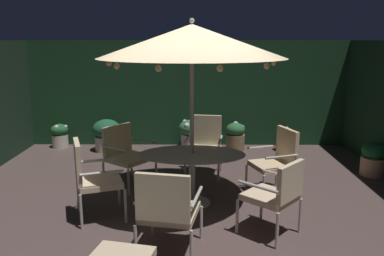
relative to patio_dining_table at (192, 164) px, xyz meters
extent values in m
cube|color=#4E3D3A|center=(-0.12, -0.34, -0.61)|extent=(7.47, 7.80, 0.02)
cube|color=#17371F|center=(-0.12, 3.41, 0.54)|extent=(7.47, 0.30, 2.28)
cylinder|color=#B4B1A4|center=(0.00, 0.00, -0.58)|extent=(0.53, 0.53, 0.03)
cylinder|color=#B4B1A4|center=(0.00, 0.00, -0.23)|extent=(0.09, 0.09, 0.72)
ellipsoid|color=#B3ADA1|center=(0.00, 0.00, 0.14)|extent=(1.49, 0.97, 0.03)
cylinder|color=#B5AFAA|center=(0.00, 0.00, 0.51)|extent=(0.06, 0.06, 2.20)
cone|color=beige|center=(0.00, 0.00, 1.67)|extent=(2.48, 2.48, 0.43)
sphere|color=#B5AFAA|center=(0.00, 0.00, 1.93)|extent=(0.07, 0.07, 0.07)
sphere|color=#F9DB8C|center=(1.08, 0.02, 1.39)|extent=(0.07, 0.07, 0.07)
sphere|color=#F9DB8C|center=(0.87, 0.64, 1.39)|extent=(0.07, 0.07, 0.07)
sphere|color=#F9DB8C|center=(0.37, 1.02, 1.39)|extent=(0.07, 0.07, 0.07)
sphere|color=#F9DB8C|center=(-0.30, 1.04, 1.39)|extent=(0.07, 0.07, 0.07)
sphere|color=#F9DB8C|center=(-0.85, 0.67, 1.39)|extent=(0.07, 0.07, 0.07)
sphere|color=#F9DB8C|center=(-1.08, -0.05, 1.39)|extent=(0.07, 0.07, 0.07)
sphere|color=#F9DB8C|center=(-0.86, -0.65, 1.39)|extent=(0.07, 0.07, 0.07)
sphere|color=#F9DB8C|center=(-0.35, -1.02, 1.39)|extent=(0.07, 0.07, 0.07)
sphere|color=#F9DB8C|center=(0.31, -1.04, 1.39)|extent=(0.07, 0.07, 0.07)
sphere|color=#F9DB8C|center=(0.87, -0.64, 1.39)|extent=(0.07, 0.07, 0.07)
cylinder|color=#BCB0A9|center=(0.55, -0.86, -0.38)|extent=(0.04, 0.04, 0.43)
cylinder|color=#BCB0A9|center=(0.91, -0.47, -0.38)|extent=(0.04, 0.04, 0.43)
cylinder|color=#BCB0A9|center=(0.95, -1.22, -0.38)|extent=(0.04, 0.04, 0.43)
cylinder|color=#BCB0A9|center=(1.31, -0.83, -0.38)|extent=(0.04, 0.04, 0.43)
cube|color=beige|center=(0.93, -0.85, -0.13)|extent=(0.75, 0.74, 0.07)
cube|color=beige|center=(1.12, -1.02, 0.12)|extent=(0.39, 0.42, 0.43)
cylinder|color=#BCB0A9|center=(0.75, -1.04, 0.07)|extent=(0.41, 0.38, 0.04)
cylinder|color=#BCB0A9|center=(1.11, -0.65, 0.07)|extent=(0.41, 0.38, 0.04)
cylinder|color=#B4AEA6|center=(1.02, 0.07, -0.39)|extent=(0.04, 0.04, 0.41)
cylinder|color=#B4AEA6|center=(0.84, 0.58, -0.39)|extent=(0.04, 0.04, 0.41)
cylinder|color=#B4AEA6|center=(1.53, 0.24, -0.39)|extent=(0.04, 0.04, 0.41)
cylinder|color=#B4AEA6|center=(1.35, 0.76, -0.39)|extent=(0.04, 0.04, 0.41)
cube|color=beige|center=(1.19, 0.41, -0.15)|extent=(0.68, 0.68, 0.07)
cube|color=beige|center=(1.43, 0.50, 0.14)|extent=(0.23, 0.52, 0.51)
cylinder|color=#B4AEA6|center=(1.28, 0.15, 0.06)|extent=(0.50, 0.20, 0.04)
cylinder|color=#B4AEA6|center=(1.10, 0.67, 0.06)|extent=(0.50, 0.20, 0.04)
cylinder|color=#BCB0AA|center=(0.43, 0.94, -0.39)|extent=(0.04, 0.04, 0.41)
cylinder|color=#BCB0AA|center=(-0.12, 1.03, -0.39)|extent=(0.04, 0.04, 0.41)
cylinder|color=#BCB0AA|center=(0.51, 1.46, -0.39)|extent=(0.04, 0.04, 0.41)
cylinder|color=#BCB0AA|center=(-0.04, 1.55, -0.39)|extent=(0.04, 0.04, 0.41)
cube|color=beige|center=(0.20, 1.24, -0.15)|extent=(0.62, 0.60, 0.07)
cube|color=beige|center=(0.24, 1.49, 0.15)|extent=(0.54, 0.14, 0.53)
cylinder|color=#BCB0AA|center=(0.47, 1.20, 0.05)|extent=(0.11, 0.51, 0.04)
cylinder|color=#BCB0AA|center=(-0.08, 1.29, 0.05)|extent=(0.11, 0.51, 0.04)
cylinder|color=#B4B6AB|center=(-0.59, 0.83, -0.39)|extent=(0.04, 0.04, 0.40)
cylinder|color=#B4B6AB|center=(-0.95, 0.35, -0.39)|extent=(0.04, 0.04, 0.40)
cylinder|color=#B4B6AB|center=(-1.04, 1.18, -0.39)|extent=(0.04, 0.04, 0.40)
cylinder|color=#B4B6AB|center=(-1.41, 0.70, -0.39)|extent=(0.04, 0.04, 0.40)
cube|color=beige|center=(-1.00, 0.76, -0.16)|extent=(0.80, 0.81, 0.07)
cube|color=beige|center=(-1.22, 0.93, 0.11)|extent=(0.40, 0.49, 0.47)
cylinder|color=#B4B6AB|center=(-0.82, 1.00, 0.08)|extent=(0.46, 0.36, 0.04)
cylinder|color=#B4B6AB|center=(-1.18, 0.52, 0.08)|extent=(0.46, 0.36, 0.04)
cylinder|color=#B8B3A3|center=(-1.02, -0.08, -0.37)|extent=(0.04, 0.04, 0.45)
cylinder|color=#B8B3A3|center=(-0.84, -0.59, -0.37)|extent=(0.04, 0.04, 0.45)
cylinder|color=#B8B3A3|center=(-1.53, -0.26, -0.37)|extent=(0.04, 0.04, 0.45)
cylinder|color=#B8B3A3|center=(-1.35, -0.77, -0.37)|extent=(0.04, 0.04, 0.45)
cube|color=beige|center=(-1.18, -0.42, -0.11)|extent=(0.68, 0.68, 0.07)
cube|color=beige|center=(-1.43, -0.51, 0.19)|extent=(0.23, 0.51, 0.53)
cylinder|color=#B8B3A3|center=(-1.27, -0.17, 0.10)|extent=(0.50, 0.21, 0.04)
cylinder|color=#B8B3A3|center=(-1.09, -0.68, 0.10)|extent=(0.50, 0.21, 0.04)
cylinder|color=#B6B4A9|center=(-0.47, -0.89, -0.39)|extent=(0.04, 0.04, 0.41)
cylinder|color=#B6B4A9|center=(0.12, -1.00, -0.39)|extent=(0.04, 0.04, 0.41)
cylinder|color=#B6B4A9|center=(-0.58, -1.48, -0.39)|extent=(0.04, 0.04, 0.41)
cylinder|color=#B6B4A9|center=(0.01, -1.58, -0.39)|extent=(0.04, 0.04, 0.41)
cube|color=beige|center=(-0.23, -1.24, -0.15)|extent=(0.68, 0.68, 0.07)
cube|color=beige|center=(-0.28, -1.52, 0.13)|extent=(0.57, 0.16, 0.50)
cylinder|color=#B6B4A9|center=(-0.52, -1.18, 0.05)|extent=(0.14, 0.57, 0.04)
cylinder|color=#B6B4A9|center=(0.06, -1.29, 0.05)|extent=(0.14, 0.57, 0.04)
cylinder|color=tan|center=(1.95, 2.78, -0.45)|extent=(0.37, 0.37, 0.28)
ellipsoid|color=#285229|center=(1.95, 2.78, -0.22)|extent=(0.34, 0.34, 0.24)
sphere|color=beige|center=(2.09, 2.75, -0.21)|extent=(0.08, 0.08, 0.08)
sphere|color=silver|center=(1.98, 2.88, -0.14)|extent=(0.08, 0.08, 0.08)
sphere|color=beige|center=(1.91, 2.91, -0.16)|extent=(0.09, 0.09, 0.09)
sphere|color=silver|center=(1.83, 2.78, -0.18)|extent=(0.06, 0.06, 0.06)
sphere|color=beige|center=(1.92, 2.71, -0.16)|extent=(0.07, 0.07, 0.07)
sphere|color=silver|center=(2.01, 2.66, -0.16)|extent=(0.07, 0.07, 0.07)
cylinder|color=olive|center=(0.90, 2.84, -0.43)|extent=(0.39, 0.39, 0.34)
ellipsoid|color=#296134|center=(0.90, 2.84, -0.15)|extent=(0.40, 0.40, 0.28)
sphere|color=silver|center=(1.04, 2.86, -0.10)|extent=(0.08, 0.08, 0.08)
sphere|color=silver|center=(0.91, 3.00, -0.06)|extent=(0.11, 0.11, 0.11)
sphere|color=silver|center=(0.80, 2.82, -0.13)|extent=(0.10, 0.10, 0.10)
sphere|color=silver|center=(0.91, 2.71, -0.11)|extent=(0.07, 0.07, 0.07)
cylinder|color=beige|center=(-0.06, 2.99, -0.44)|extent=(0.39, 0.39, 0.31)
ellipsoid|color=#30653F|center=(-0.06, 2.99, -0.15)|extent=(0.49, 0.49, 0.34)
sphere|color=silver|center=(0.10, 3.01, -0.03)|extent=(0.09, 0.09, 0.09)
sphere|color=silver|center=(-0.18, 3.10, -0.04)|extent=(0.10, 0.10, 0.10)
sphere|color=silver|center=(-0.13, 2.82, -0.06)|extent=(0.11, 0.11, 0.11)
cylinder|color=beige|center=(-1.81, 2.78, -0.44)|extent=(0.49, 0.49, 0.31)
ellipsoid|color=#1C5235|center=(-1.81, 2.78, -0.13)|extent=(0.57, 0.57, 0.40)
sphere|color=orange|center=(-1.69, 2.74, 0.00)|extent=(0.09, 0.09, 0.09)
sphere|color=orange|center=(-1.77, 2.90, -0.11)|extent=(0.10, 0.10, 0.10)
sphere|color=orange|center=(-1.89, 2.88, -0.06)|extent=(0.07, 0.07, 0.07)
sphere|color=orange|center=(-1.98, 2.75, -0.11)|extent=(0.09, 0.09, 0.09)
sphere|color=#DB7041|center=(-1.94, 2.64, -0.11)|extent=(0.08, 0.08, 0.08)
sphere|color=orange|center=(-1.75, 2.57, -0.07)|extent=(0.11, 0.11, 0.11)
cylinder|color=tan|center=(3.12, 1.26, -0.44)|extent=(0.42, 0.42, 0.32)
ellipsoid|color=#195429|center=(3.12, 1.26, -0.16)|extent=(0.42, 0.42, 0.30)
sphere|color=#B63370|center=(3.27, 1.23, -0.14)|extent=(0.09, 0.09, 0.09)
sphere|color=#B23E71|center=(3.06, 1.36, -0.08)|extent=(0.11, 0.11, 0.11)
sphere|color=#B84381|center=(3.08, 1.11, -0.11)|extent=(0.07, 0.07, 0.07)
cylinder|color=beige|center=(-2.89, 3.03, -0.46)|extent=(0.34, 0.34, 0.28)
ellipsoid|color=#21592F|center=(-2.89, 3.03, -0.21)|extent=(0.37, 0.37, 0.26)
sphere|color=silver|center=(-2.75, 3.03, -0.14)|extent=(0.07, 0.07, 0.07)
sphere|color=silver|center=(-2.85, 3.11, -0.17)|extent=(0.10, 0.10, 0.10)
sphere|color=silver|center=(-2.93, 3.12, -0.13)|extent=(0.06, 0.06, 0.06)
sphere|color=beige|center=(-3.04, 3.06, -0.21)|extent=(0.08, 0.08, 0.08)
sphere|color=silver|center=(-2.92, 2.93, -0.13)|extent=(0.10, 0.10, 0.10)
sphere|color=silver|center=(-2.84, 2.96, -0.20)|extent=(0.10, 0.10, 0.10)
camera|label=1|loc=(0.05, -5.21, 1.68)|focal=36.70mm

